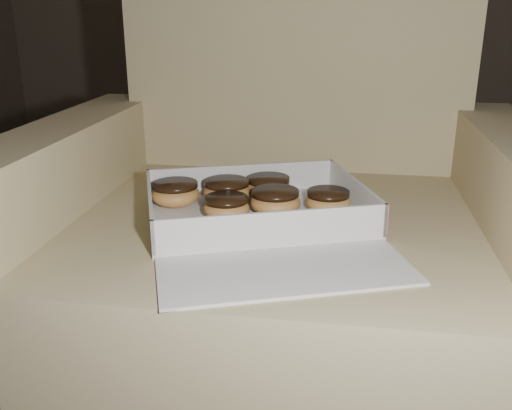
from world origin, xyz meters
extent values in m
plane|color=black|center=(0.00, 0.00, 0.00)|extent=(4.50, 4.50, 0.00)
cube|color=tan|center=(0.00, -0.26, 0.23)|extent=(0.79, 0.79, 0.46)
cube|color=tan|center=(0.00, 0.10, 0.75)|extent=(0.79, 0.15, 0.57)
cube|color=tan|center=(-0.43, -0.26, 0.31)|extent=(0.13, 0.79, 0.62)
cube|color=tan|center=(0.43, -0.26, 0.31)|extent=(0.13, 0.79, 0.62)
cube|color=silver|center=(-0.04, -0.31, 0.47)|extent=(0.46, 0.40, 0.01)
cube|color=silver|center=(-0.08, -0.18, 0.50)|extent=(0.36, 0.14, 0.06)
cube|color=silver|center=(0.01, -0.45, 0.50)|extent=(0.36, 0.14, 0.06)
cube|color=silver|center=(-0.21, -0.38, 0.50)|extent=(0.11, 0.27, 0.06)
cube|color=silver|center=(0.14, -0.25, 0.50)|extent=(0.11, 0.27, 0.06)
cube|color=#E95E63|center=(0.15, -0.25, 0.50)|extent=(0.10, 0.27, 0.05)
cube|color=silver|center=(0.04, -0.52, 0.46)|extent=(0.41, 0.28, 0.01)
ellipsoid|color=#C59145|center=(-0.09, -0.34, 0.49)|extent=(0.08, 0.08, 0.04)
cylinder|color=black|center=(-0.09, -0.34, 0.51)|extent=(0.08, 0.08, 0.01)
ellipsoid|color=#C59145|center=(-0.20, -0.28, 0.49)|extent=(0.09, 0.09, 0.04)
cylinder|color=black|center=(-0.20, -0.28, 0.51)|extent=(0.09, 0.09, 0.01)
ellipsoid|color=#C59145|center=(0.09, -0.28, 0.49)|extent=(0.08, 0.08, 0.04)
cylinder|color=black|center=(0.09, -0.28, 0.51)|extent=(0.08, 0.08, 0.01)
ellipsoid|color=#C59145|center=(-0.10, -0.25, 0.49)|extent=(0.09, 0.09, 0.04)
cylinder|color=black|center=(-0.10, -0.25, 0.51)|extent=(0.09, 0.09, 0.01)
ellipsoid|color=#C59145|center=(-0.03, -0.22, 0.49)|extent=(0.09, 0.09, 0.04)
cylinder|color=black|center=(-0.03, -0.22, 0.51)|extent=(0.08, 0.08, 0.01)
ellipsoid|color=#C59145|center=(0.00, -0.30, 0.49)|extent=(0.09, 0.09, 0.04)
cylinder|color=black|center=(0.00, -0.30, 0.51)|extent=(0.09, 0.09, 0.01)
ellipsoid|color=black|center=(0.10, -0.30, 0.47)|extent=(0.01, 0.01, 0.00)
ellipsoid|color=black|center=(-0.08, -0.41, 0.47)|extent=(0.01, 0.01, 0.00)
ellipsoid|color=black|center=(-0.06, -0.43, 0.47)|extent=(0.01, 0.01, 0.00)
ellipsoid|color=black|center=(0.02, -0.39, 0.47)|extent=(0.01, 0.01, 0.00)
camera|label=1|loc=(0.12, -1.28, 0.84)|focal=40.00mm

